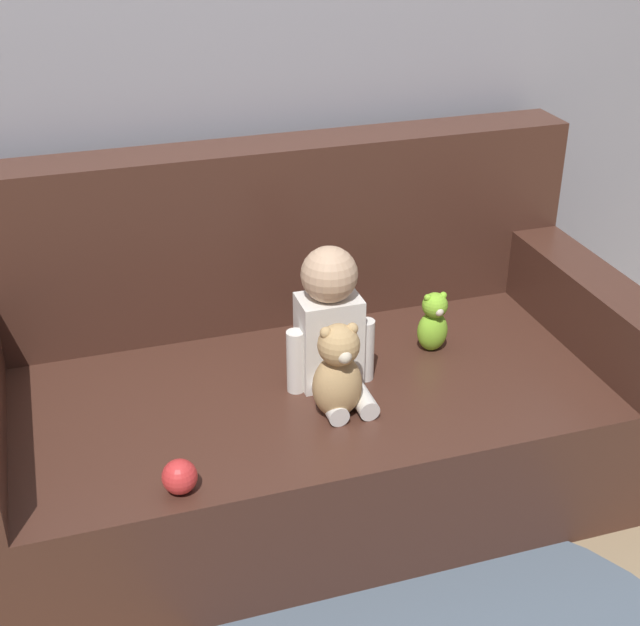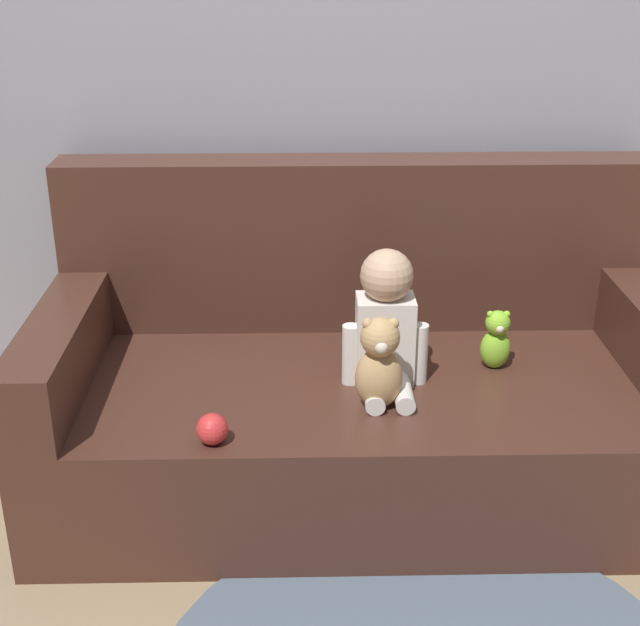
% 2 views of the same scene
% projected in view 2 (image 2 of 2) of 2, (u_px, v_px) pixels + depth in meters
% --- Properties ---
extents(ground_plane, '(12.00, 12.00, 0.00)m').
position_uv_depth(ground_plane, '(358.00, 481.00, 2.89)').
color(ground_plane, '#9E8460').
extents(wall_back, '(8.00, 0.05, 2.60)m').
position_uv_depth(wall_back, '(355.00, 45.00, 2.89)').
color(wall_back, '#93939E').
rests_on(wall_back, ground_plane).
extents(couch, '(1.94, 0.95, 0.97)m').
position_uv_depth(couch, '(359.00, 384.00, 2.84)').
color(couch, '#47281E').
rests_on(couch, ground_plane).
extents(person_baby, '(0.26, 0.30, 0.41)m').
position_uv_depth(person_baby, '(386.00, 325.00, 2.61)').
color(person_baby, white).
rests_on(person_baby, couch).
extents(teddy_bear_brown, '(0.13, 0.13, 0.28)m').
position_uv_depth(teddy_bear_brown, '(379.00, 364.00, 2.48)').
color(teddy_bear_brown, tan).
rests_on(teddy_bear_brown, couch).
extents(plush_toy_side, '(0.09, 0.09, 0.19)m').
position_uv_depth(plush_toy_side, '(496.00, 340.00, 2.73)').
color(plush_toy_side, '#8CD133').
rests_on(plush_toy_side, couch).
extents(toy_ball, '(0.09, 0.09, 0.09)m').
position_uv_depth(toy_ball, '(212.00, 429.00, 2.34)').
color(toy_ball, red).
rests_on(toy_ball, couch).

